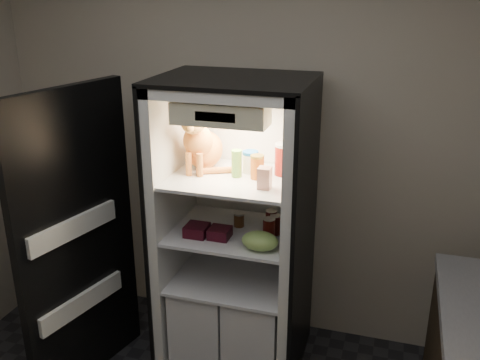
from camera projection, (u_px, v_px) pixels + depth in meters
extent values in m
plane|color=#BBAF9C|center=(255.00, 145.00, 3.58)|extent=(3.60, 0.00, 3.60)
cube|color=white|center=(249.00, 211.00, 3.61)|extent=(0.85, 0.06, 1.85)
cube|color=white|center=(176.00, 223.00, 3.43)|extent=(0.06, 0.70, 1.85)
cube|color=white|center=(297.00, 239.00, 3.22)|extent=(0.06, 0.70, 1.85)
cube|color=white|center=(234.00, 87.00, 3.02)|extent=(0.85, 0.70, 0.06)
cube|color=white|center=(235.00, 349.00, 3.63)|extent=(0.85, 0.70, 0.06)
cube|color=black|center=(170.00, 222.00, 3.44)|extent=(0.02, 0.72, 1.87)
cube|color=black|center=(304.00, 239.00, 3.20)|extent=(0.02, 0.72, 1.87)
cube|color=black|center=(234.00, 79.00, 3.00)|extent=(0.90, 0.72, 0.02)
cube|color=white|center=(233.00, 178.00, 3.18)|extent=(0.73, 0.62, 0.02)
cube|color=white|center=(233.00, 232.00, 3.30)|extent=(0.73, 0.62, 0.02)
cube|color=white|center=(208.00, 307.00, 3.54)|extent=(0.34, 0.58, 0.48)
cube|color=white|center=(259.00, 316.00, 3.45)|extent=(0.34, 0.58, 0.48)
cube|color=white|center=(233.00, 278.00, 3.41)|extent=(0.73, 0.62, 0.02)
cube|color=#EFEAC4|center=(220.00, 113.00, 2.84)|extent=(0.52, 0.18, 0.12)
cube|color=black|center=(215.00, 117.00, 2.76)|extent=(0.22, 0.01, 0.05)
cube|color=black|center=(78.00, 242.00, 3.18)|extent=(0.27, 0.86, 1.85)
cube|color=white|center=(81.00, 302.00, 3.25)|extent=(0.21, 0.63, 0.12)
cube|color=white|center=(72.00, 227.00, 3.08)|extent=(0.21, 0.63, 0.12)
ellipsoid|color=#B75117|center=(205.00, 150.00, 3.31)|extent=(0.22, 0.28, 0.23)
ellipsoid|color=#B75117|center=(198.00, 141.00, 3.18)|extent=(0.18, 0.16, 0.20)
sphere|color=orange|center=(193.00, 122.00, 3.07)|extent=(0.15, 0.15, 0.15)
sphere|color=orange|center=(189.00, 127.00, 3.02)|extent=(0.06, 0.06, 0.06)
cone|color=orange|center=(186.00, 109.00, 3.07)|extent=(0.06, 0.06, 0.07)
cone|color=orange|center=(200.00, 110.00, 3.05)|extent=(0.06, 0.06, 0.07)
cylinder|color=#B75117|center=(189.00, 164.00, 3.17)|extent=(0.04, 0.04, 0.14)
cylinder|color=#B75117|center=(200.00, 165.00, 3.15)|extent=(0.04, 0.04, 0.14)
cylinder|color=#B75117|center=(218.00, 170.00, 3.22)|extent=(0.25, 0.15, 0.04)
cylinder|color=green|center=(237.00, 165.00, 3.15)|extent=(0.06, 0.06, 0.15)
cylinder|color=green|center=(237.00, 151.00, 3.12)|extent=(0.06, 0.06, 0.01)
cylinder|color=white|center=(250.00, 163.00, 3.22)|extent=(0.09, 0.09, 0.12)
cylinder|color=#185CAA|center=(251.00, 153.00, 3.20)|extent=(0.10, 0.10, 0.02)
cylinder|color=maroon|center=(257.00, 168.00, 3.12)|extent=(0.08, 0.08, 0.13)
cylinder|color=#B79330|center=(257.00, 156.00, 3.10)|extent=(0.08, 0.08, 0.01)
cylinder|color=#A72716|center=(284.00, 161.00, 3.18)|extent=(0.11, 0.11, 0.18)
cylinder|color=white|center=(284.00, 145.00, 3.14)|extent=(0.11, 0.11, 0.01)
cube|color=silver|center=(265.00, 178.00, 2.97)|extent=(0.07, 0.07, 0.12)
cylinder|color=black|center=(271.00, 221.00, 3.27)|extent=(0.07, 0.07, 0.13)
cylinder|color=#B2B2B2|center=(272.00, 211.00, 3.25)|extent=(0.07, 0.07, 0.00)
cylinder|color=black|center=(275.00, 225.00, 3.22)|extent=(0.07, 0.07, 0.12)
cylinder|color=#B2B2B2|center=(276.00, 216.00, 3.20)|extent=(0.07, 0.07, 0.00)
cylinder|color=black|center=(269.00, 229.00, 3.15)|extent=(0.07, 0.07, 0.13)
cylinder|color=#B2B2B2|center=(269.00, 219.00, 3.13)|extent=(0.07, 0.07, 0.00)
cylinder|color=#512F17|center=(239.00, 220.00, 3.33)|extent=(0.06, 0.06, 0.08)
cylinder|color=#B2B2B2|center=(239.00, 214.00, 3.32)|extent=(0.07, 0.07, 0.01)
ellipsoid|color=#8EB655|center=(260.00, 241.00, 3.03)|extent=(0.21, 0.16, 0.11)
cube|color=#460B1A|center=(197.00, 230.00, 3.21)|extent=(0.13, 0.13, 0.07)
cube|color=#460B1A|center=(220.00, 233.00, 3.18)|extent=(0.12, 0.12, 0.06)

